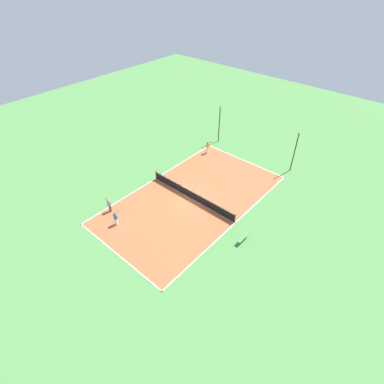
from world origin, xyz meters
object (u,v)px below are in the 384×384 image
player_near_blue (116,218)px  tennis_ball_midcourt (142,196)px  fence_post_back_left (219,125)px  bench (243,238)px  fence_post_back_right (294,153)px  tennis_ball_right_alley (228,191)px  player_baseline_gray (109,205)px  tennis_net (192,195)px  tennis_ball_near_net (207,170)px  tennis_ball_far_baseline (266,174)px  player_center_orange (208,146)px

player_near_blue → tennis_ball_midcourt: bearing=-13.3°
tennis_ball_midcourt → fence_post_back_left: (-1.08, 14.59, 2.36)m
bench → fence_post_back_left: bearing=44.1°
tennis_ball_midcourt → fence_post_back_left: size_ratio=0.01×
fence_post_back_left → bench: bearing=-45.9°
fence_post_back_left → tennis_ball_midcourt: bearing=-85.8°
fence_post_back_left → fence_post_back_right: size_ratio=1.00×
tennis_ball_right_alley → fence_post_back_right: (3.19, 7.92, 2.36)m
fence_post_back_right → player_baseline_gray: bearing=-119.1°
tennis_net → tennis_ball_midcourt: tennis_net is taller
tennis_net → player_near_blue: (-2.90, -7.44, 0.29)m
tennis_net → player_near_blue: size_ratio=7.49×
tennis_ball_near_net → fence_post_back_left: 7.47m
fence_post_back_right → tennis_ball_right_alley: bearing=-111.9°
tennis_net → player_baseline_gray: player_baseline_gray is taller
player_near_blue → fence_post_back_left: 19.12m
tennis_ball_right_alley → player_near_blue: bearing=-114.4°
tennis_net → bench: tennis_net is taller
tennis_net → tennis_ball_right_alley: size_ratio=158.13×
player_near_blue → tennis_ball_near_net: player_near_blue is taller
bench → tennis_ball_right_alley: (-5.09, 4.94, -0.33)m
fence_post_back_right → tennis_ball_far_baseline: bearing=-122.9°
bench → tennis_ball_midcourt: size_ratio=22.37×
fence_post_back_left → fence_post_back_right: bearing=0.0°
tennis_ball_far_baseline → tennis_ball_right_alley: bearing=-106.0°
player_baseline_gray → tennis_ball_right_alley: player_baseline_gray is taller
player_center_orange → player_near_blue: (1.59, -15.59, -0.15)m
tennis_ball_right_alley → tennis_ball_near_net: bearing=159.6°
tennis_ball_near_net → bench: bearing=-35.0°
tennis_net → tennis_ball_near_net: (-2.14, 5.11, -0.48)m
player_near_blue → player_baseline_gray: (-1.94, 0.72, 0.03)m
player_baseline_gray → tennis_ball_far_baseline: size_ratio=21.84×
bench → tennis_ball_far_baseline: 10.90m
bench → player_baseline_gray: (-12.00, -5.32, 0.48)m
player_near_blue → player_baseline_gray: 2.07m
fence_post_back_left → fence_post_back_right: same height
fence_post_back_left → tennis_net: bearing=-65.3°
bench → player_near_blue: size_ratio=1.06×
player_near_blue → tennis_ball_right_alley: (4.98, 10.98, -0.78)m
tennis_ball_midcourt → tennis_ball_near_net: bearing=76.0°
tennis_ball_near_net → tennis_ball_right_alley: (4.22, -1.57, 0.00)m
tennis_ball_far_baseline → fence_post_back_right: 3.86m
tennis_ball_right_alley → player_center_orange: bearing=144.9°
tennis_net → tennis_ball_right_alley: tennis_net is taller
tennis_ball_midcourt → bench: bearing=8.6°
tennis_ball_right_alley → tennis_net: bearing=-120.5°
player_baseline_gray → tennis_ball_near_net: 12.16m
player_center_orange → tennis_ball_midcourt: 11.32m
player_baseline_gray → tennis_ball_near_net: player_baseline_gray is taller
tennis_net → tennis_ball_near_net: 5.56m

